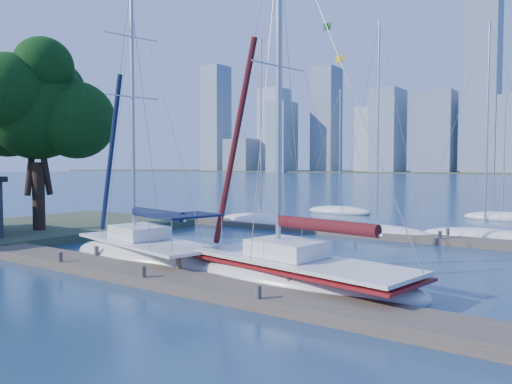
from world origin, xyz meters
The scene contains 13 objects.
ground centered at (0.00, 0.00, 0.00)m, with size 700.00×700.00×0.00m, color navy.
near_dock centered at (0.00, 0.00, 0.20)m, with size 26.00×2.00×0.40m, color #453A32.
far_dock centered at (2.00, 16.00, 0.18)m, with size 30.00×1.80×0.36m, color #453A32.
shore centered at (-17.00, 3.00, 0.25)m, with size 12.00×22.00×0.50m, color #38472D.
tree centered at (-14.58, 4.01, 7.95)m, with size 8.66×7.91×11.73m.
sailboat_navy centered at (-3.36, 2.29, 1.00)m, with size 9.32×4.86×13.42m.
sailboat_maroon centered at (4.66, 2.16, 1.05)m, with size 9.56×4.56×14.23m.
bg_boat_0 centered at (-7.92, 17.98, 0.28)m, with size 7.58×3.62×14.27m.
bg_boat_1 centered at (-5.29, 16.67, 0.31)m, with size 9.49×3.75×16.76m.
bg_boat_2 centered at (1.83, 16.52, 0.27)m, with size 7.20×4.85×13.55m.
bg_boat_3 centered at (7.67, 18.51, 0.25)m, with size 7.44×3.61×12.97m.
bg_boat_6 centered at (-6.57, 28.75, 0.25)m, with size 6.43×4.44×11.64m.
bg_boat_7 centered at (6.67, 31.08, 0.23)m, with size 6.08×2.92×10.46m.
Camera 1 is at (13.40, -12.96, 4.36)m, focal length 35.00 mm.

